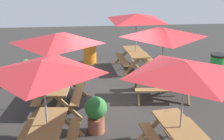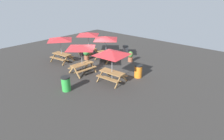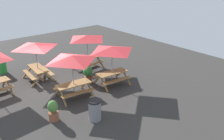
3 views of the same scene
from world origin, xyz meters
TOP-DOWN VIEW (x-y plane):
  - ground_plane at (0.00, 0.00)m, footprint 24.00×24.00m
  - picnic_table_0 at (-2.95, 1.20)m, footprint 2.82×2.82m
  - picnic_table_1 at (3.15, 1.19)m, footprint 2.26×2.26m
  - picnic_table_2 at (2.78, -1.77)m, footprint 2.18×2.18m
  - picnic_table_3 at (-0.20, 1.59)m, footprint 2.15×2.15m
  - picnic_table_4 at (0.28, -1.67)m, footprint 2.21×2.21m
  - trash_bin_green at (-1.55, 4.08)m, footprint 0.59×0.59m
  - trash_bin_orange at (-3.95, -0.63)m, footprint 0.59×0.59m
  - potted_plant_0 at (1.88, -0.64)m, footprint 0.57×0.57m
  - potted_plant_1 at (-1.58, -2.95)m, footprint 0.45×0.45m

SIDE VIEW (x-z plane):
  - ground_plane at x=0.00m, z-range 0.00..0.00m
  - potted_plant_1 at x=-1.58m, z-range 0.00..0.98m
  - trash_bin_green at x=-1.55m, z-range 0.00..0.98m
  - trash_bin_orange at x=-3.95m, z-range 0.00..0.98m
  - potted_plant_0 at x=1.88m, z-range 0.06..1.05m
  - picnic_table_0 at x=-2.95m, z-range 0.82..3.16m
  - picnic_table_1 at x=3.15m, z-range 0.82..3.16m
  - picnic_table_2 at x=2.78m, z-range 0.82..3.16m
  - picnic_table_3 at x=-0.20m, z-range 0.82..3.16m
  - picnic_table_4 at x=0.28m, z-range 0.82..3.16m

